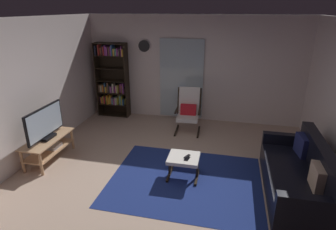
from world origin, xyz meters
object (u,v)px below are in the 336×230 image
at_px(tv_stand, 49,145).
at_px(bookshelf_near_tv, 113,80).
at_px(tv_remote, 187,156).
at_px(leather_sofa, 299,176).
at_px(ottoman, 184,160).
at_px(wall_clock, 144,46).
at_px(lounge_armchair, 188,109).
at_px(cell_phone, 187,159).
at_px(television, 45,124).

relative_size(tv_stand, bookshelf_near_tv, 0.58).
height_order(tv_stand, tv_remote, tv_stand).
height_order(tv_stand, leather_sofa, leather_sofa).
xyz_separation_m(bookshelf_near_tv, ottoman, (2.34, -2.55, -0.65)).
bearing_deg(wall_clock, bookshelf_near_tv, -170.09).
height_order(tv_stand, wall_clock, wall_clock).
relative_size(bookshelf_near_tv, lounge_armchair, 1.89).
xyz_separation_m(lounge_armchair, tv_remote, (0.29, -1.97, -0.13)).
xyz_separation_m(tv_remote, cell_phone, (0.01, -0.07, -0.00)).
height_order(ottoman, tv_remote, tv_remote).
height_order(television, leather_sofa, television).
relative_size(tv_stand, lounge_armchair, 1.09).
bearing_deg(tv_stand, wall_clock, 67.65).
distance_m(tv_remote, cell_phone, 0.07).
relative_size(lounge_armchair, cell_phone, 7.30).
height_order(ottoman, wall_clock, wall_clock).
distance_m(lounge_armchair, tv_remote, 1.99).
distance_m(tv_stand, television, 0.45).
bearing_deg(tv_stand, lounge_armchair, 39.43).
xyz_separation_m(lounge_armchair, wall_clock, (-1.27, 0.73, 1.32)).
bearing_deg(bookshelf_near_tv, cell_phone, -47.31).
bearing_deg(television, wall_clock, 67.81).
relative_size(leather_sofa, lounge_armchair, 1.95).
xyz_separation_m(leather_sofa, wall_clock, (-3.32, 2.76, 1.54)).
bearing_deg(television, cell_phone, -1.59).
bearing_deg(bookshelf_near_tv, television, -95.65).
distance_m(lounge_armchair, cell_phone, 2.06).
xyz_separation_m(tv_stand, cell_phone, (2.67, -0.09, 0.10)).
relative_size(ottoman, wall_clock, 1.81).
relative_size(tv_stand, cell_phone, 7.97).
distance_m(tv_remote, wall_clock, 3.43).
xyz_separation_m(television, wall_clock, (1.10, 2.69, 1.10)).
xyz_separation_m(television, lounge_armchair, (2.37, 1.96, -0.21)).
height_order(television, lounge_armchair, television).
xyz_separation_m(leather_sofa, lounge_armchair, (-2.05, 2.03, 0.23)).
distance_m(leather_sofa, ottoman, 1.82).
relative_size(tv_stand, tv_remote, 7.75).
bearing_deg(television, ottoman, -0.25).
relative_size(tv_stand, ottoman, 2.12).
distance_m(tv_stand, leather_sofa, 4.42).
xyz_separation_m(tv_stand, leather_sofa, (4.41, -0.08, 0.01)).
bearing_deg(tv_stand, leather_sofa, -1.08).
distance_m(lounge_armchair, ottoman, 2.00).
xyz_separation_m(bookshelf_near_tv, tv_remote, (2.40, -2.55, -0.57)).
height_order(bookshelf_near_tv, ottoman, bookshelf_near_tv).
bearing_deg(bookshelf_near_tv, leather_sofa, -32.10).
bearing_deg(tv_stand, ottoman, -0.59).
bearing_deg(bookshelf_near_tv, tv_stand, -95.74).
distance_m(ottoman, wall_clock, 3.44).
bearing_deg(television, leather_sofa, -0.88).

